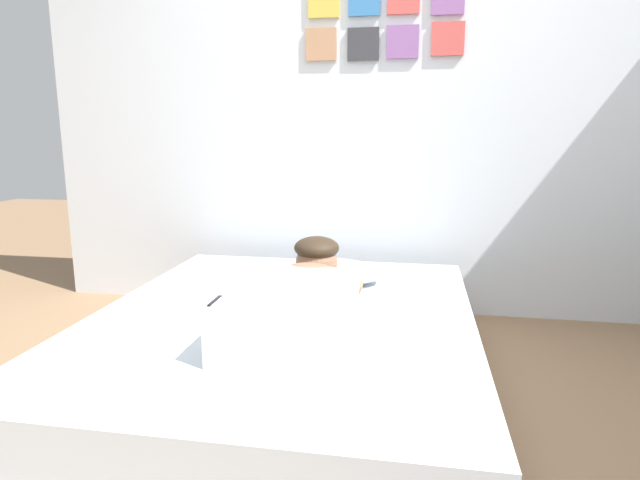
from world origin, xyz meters
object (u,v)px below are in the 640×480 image
object	(u,v)px
person_lying	(300,297)
cell_phone	(221,301)
bed	(284,353)
pillow	(331,271)
coffee_cup	(344,280)

from	to	relation	value
person_lying	cell_phone	world-z (taller)	person_lying
bed	pillow	bearing A→B (deg)	76.21
coffee_cup	cell_phone	world-z (taller)	coffee_cup
bed	pillow	xyz separation A→B (m)	(0.12, 0.48, 0.23)
bed	person_lying	distance (m)	0.31
bed	coffee_cup	world-z (taller)	coffee_cup
pillow	person_lying	bearing A→B (deg)	-92.82
coffee_cup	person_lying	bearing A→B (deg)	-101.97
pillow	coffee_cup	world-z (taller)	pillow
bed	person_lying	xyz separation A→B (m)	(0.09, -0.10, 0.28)
pillow	person_lying	distance (m)	0.59
pillow	cell_phone	distance (m)	0.58
cell_phone	bed	bearing A→B (deg)	-16.90
bed	coffee_cup	size ratio (longest dim) A/B	15.39
pillow	bed	bearing A→B (deg)	-103.79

